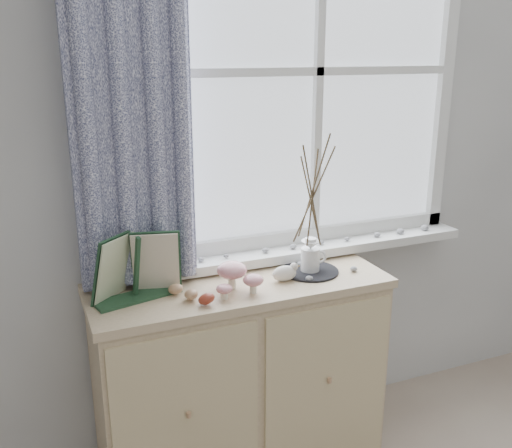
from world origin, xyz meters
The scene contains 8 objects.
sideboard centered at (-0.15, 1.75, 0.43)m, with size 1.20×0.45×0.85m.
botanical_book centered at (-0.56, 1.73, 0.98)m, with size 0.38×0.13×0.26m, color #1E4027, non-canonical shape.
toadstool_cluster centered at (-0.19, 1.68, 0.91)m, with size 0.19×0.17×0.11m.
wooden_eggs centered at (-0.38, 1.66, 0.87)m, with size 0.13×0.17×0.06m.
songbird_figurine centered at (0.02, 1.70, 0.89)m, with size 0.14×0.06×0.07m, color white, non-canonical shape.
crocheted_doily centered at (0.16, 1.74, 0.85)m, with size 0.24×0.24×0.01m, color black.
twig_pitcher centered at (0.16, 1.74, 1.19)m, with size 0.27×0.27×0.59m.
sideboard_pebbles centered at (0.15, 1.75, 0.86)m, with size 0.33×0.23×0.02m.
Camera 1 is at (-0.90, -0.21, 1.74)m, focal length 40.00 mm.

